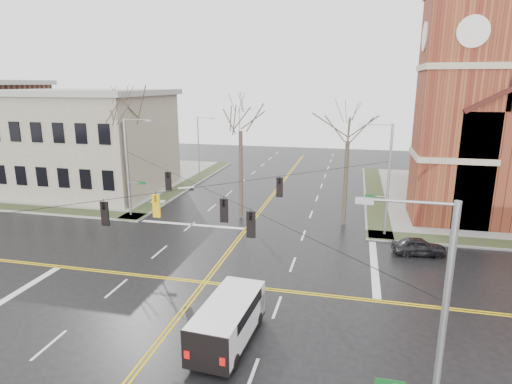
% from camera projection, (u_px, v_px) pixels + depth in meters
% --- Properties ---
extents(ground, '(120.00, 120.00, 0.00)m').
position_uv_depth(ground, '(205.00, 282.00, 26.92)').
color(ground, black).
rests_on(ground, ground).
extents(sidewalks, '(80.00, 80.00, 0.17)m').
position_uv_depth(sidewalks, '(205.00, 281.00, 26.90)').
color(sidewalks, gray).
rests_on(sidewalks, ground).
extents(road_markings, '(100.00, 100.00, 0.01)m').
position_uv_depth(road_markings, '(205.00, 282.00, 26.92)').
color(road_markings, gold).
rests_on(road_markings, ground).
extents(civic_building_a, '(18.00, 14.00, 11.00)m').
position_uv_depth(civic_building_a, '(82.00, 143.00, 49.30)').
color(civic_building_a, gray).
rests_on(civic_building_a, ground).
extents(signal_pole_ne, '(2.75, 0.22, 9.00)m').
position_uv_depth(signal_pole_ne, '(386.00, 177.00, 34.06)').
color(signal_pole_ne, gray).
rests_on(signal_pole_ne, ground).
extents(signal_pole_nw, '(2.75, 0.22, 9.00)m').
position_uv_depth(signal_pole_nw, '(129.00, 165.00, 39.06)').
color(signal_pole_nw, gray).
rests_on(signal_pole_nw, ground).
extents(signal_pole_se, '(2.75, 0.22, 9.00)m').
position_uv_depth(signal_pole_se, '(435.00, 340.00, 12.35)').
color(signal_pole_se, gray).
rests_on(signal_pole_se, ground).
extents(span_wires, '(23.02, 23.02, 0.03)m').
position_uv_depth(span_wires, '(202.00, 187.00, 25.40)').
color(span_wires, black).
rests_on(span_wires, ground).
extents(traffic_signals, '(8.21, 8.26, 1.30)m').
position_uv_depth(traffic_signals, '(198.00, 202.00, 24.95)').
color(traffic_signals, black).
rests_on(traffic_signals, ground).
extents(streetlight_north_a, '(2.30, 0.20, 8.00)m').
position_uv_depth(streetlight_north_a, '(200.00, 146.00, 54.60)').
color(streetlight_north_a, gray).
rests_on(streetlight_north_a, ground).
extents(streetlight_north_b, '(2.30, 0.20, 8.00)m').
position_uv_depth(streetlight_north_b, '(240.00, 130.00, 73.47)').
color(streetlight_north_b, gray).
rests_on(streetlight_north_b, ground).
extents(cargo_van, '(2.53, 5.71, 2.12)m').
position_uv_depth(cargo_van, '(230.00, 317.00, 20.58)').
color(cargo_van, white).
rests_on(cargo_van, ground).
extents(parked_car_a, '(3.91, 1.93, 1.28)m').
position_uv_depth(parked_car_a, '(419.00, 246.00, 31.14)').
color(parked_car_a, black).
rests_on(parked_car_a, ground).
extents(tree_nw_far, '(4.00, 4.00, 12.75)m').
position_uv_depth(tree_nw_far, '(123.00, 116.00, 40.25)').
color(tree_nw_far, '#3A3225').
rests_on(tree_nw_far, ground).
extents(tree_nw_near, '(4.00, 4.00, 11.84)m').
position_uv_depth(tree_nw_near, '(240.00, 125.00, 37.99)').
color(tree_nw_near, '#3A3225').
rests_on(tree_nw_near, ground).
extents(tree_ne, '(4.00, 4.00, 10.89)m').
position_uv_depth(tree_ne, '(348.00, 136.00, 36.17)').
color(tree_ne, '#3A3225').
rests_on(tree_ne, ground).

